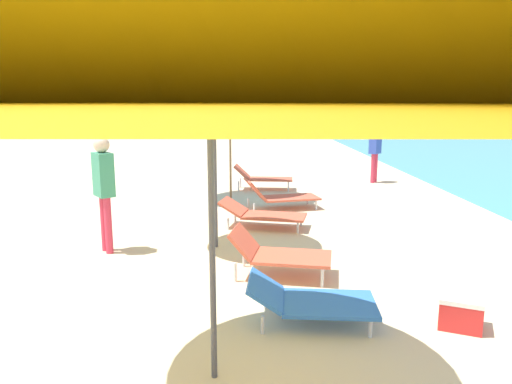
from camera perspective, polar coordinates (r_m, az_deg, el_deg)
name	(u,v)px	position (r m, az deg, el deg)	size (l,w,h in m)	color
umbrella_second	(209,78)	(3.65, -5.61, 13.35)	(2.45, 2.45, 2.75)	#4C4C51
lounger_second_shoreside	(310,300)	(5.09, 6.46, -12.67)	(1.38, 0.81, 0.47)	blue
umbrella_third	(214,103)	(7.24, -5.02, 10.56)	(1.82, 1.82, 2.52)	#4C4C51
lounger_third_shoreside	(262,213)	(8.62, 0.71, -2.58)	(1.64, 0.96, 0.50)	#D8593F
lounger_third_inland	(278,253)	(6.27, 2.61, -7.28)	(1.40, 0.91, 0.62)	#D8593F
umbrella_farthest	(230,103)	(10.83, -3.14, 10.51)	(2.49, 2.49, 2.55)	olive
lounger_farthest_shoreside	(262,177)	(12.26, 0.72, 1.78)	(1.54, 0.70, 0.64)	#D8593F
lounger_farthest_inland	(280,196)	(10.08, 2.84, -0.42)	(1.64, 0.96, 0.65)	#D8593F
person_walking_mid	(375,147)	(13.65, 14.02, 5.24)	(0.40, 0.42, 1.64)	#D8334C
person_walking_far	(104,183)	(7.43, -17.70, 1.08)	(0.39, 0.42, 1.75)	#D8334C
cooler_box	(461,312)	(5.40, 23.20, -12.99)	(0.52, 0.48, 0.33)	red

